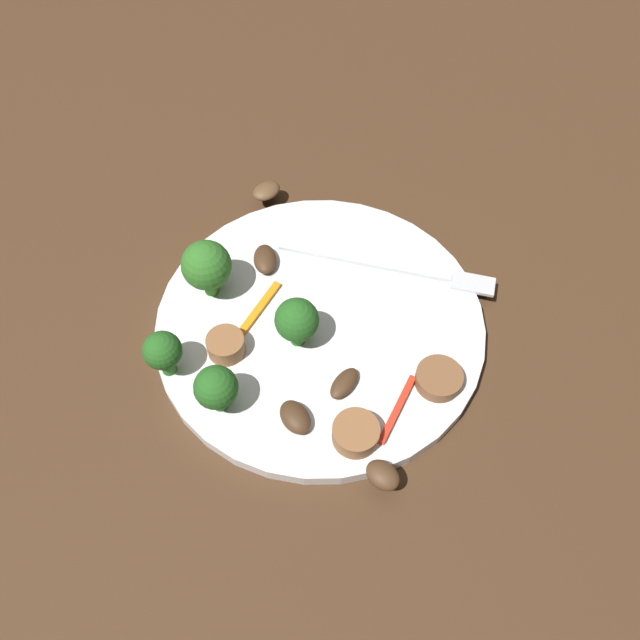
# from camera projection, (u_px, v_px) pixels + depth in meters

# --- Properties ---
(ground_plane) EXTENTS (1.40, 1.40, 0.00)m
(ground_plane) POSITION_uv_depth(u_px,v_px,m) (320.00, 328.00, 0.51)
(ground_plane) COLOR #422B19
(plate) EXTENTS (0.26, 0.26, 0.01)m
(plate) POSITION_uv_depth(u_px,v_px,m) (320.00, 324.00, 0.51)
(plate) COLOR white
(plate) RESTS_ON ground_plane
(fork) EXTENTS (0.18, 0.05, 0.00)m
(fork) POSITION_uv_depth(u_px,v_px,m) (402.00, 270.00, 0.53)
(fork) COLOR silver
(fork) RESTS_ON plate
(broccoli_floret_0) EXTENTS (0.03, 0.03, 0.04)m
(broccoli_floret_0) POSITION_uv_depth(u_px,v_px,m) (297.00, 321.00, 0.47)
(broccoli_floret_0) COLOR #296420
(broccoli_floret_0) RESTS_ON plate
(broccoli_floret_1) EXTENTS (0.04, 0.04, 0.05)m
(broccoli_floret_1) POSITION_uv_depth(u_px,v_px,m) (207.00, 266.00, 0.49)
(broccoli_floret_1) COLOR #347525
(broccoli_floret_1) RESTS_ON plate
(broccoli_floret_2) EXTENTS (0.03, 0.03, 0.04)m
(broccoli_floret_2) POSITION_uv_depth(u_px,v_px,m) (216.00, 388.00, 0.44)
(broccoli_floret_2) COLOR #296420
(broccoli_floret_2) RESTS_ON plate
(broccoli_floret_3) EXTENTS (0.03, 0.03, 0.04)m
(broccoli_floret_3) POSITION_uv_depth(u_px,v_px,m) (163.00, 352.00, 0.46)
(broccoli_floret_3) COLOR #296420
(broccoli_floret_3) RESTS_ON plate
(sausage_slice_0) EXTENTS (0.05, 0.05, 0.01)m
(sausage_slice_0) POSITION_uv_depth(u_px,v_px,m) (356.00, 433.00, 0.44)
(sausage_slice_0) COLOR brown
(sausage_slice_0) RESTS_ON plate
(sausage_slice_1) EXTENTS (0.04, 0.04, 0.01)m
(sausage_slice_1) POSITION_uv_depth(u_px,v_px,m) (439.00, 379.00, 0.47)
(sausage_slice_1) COLOR brown
(sausage_slice_1) RESTS_ON plate
(sausage_slice_2) EXTENTS (0.04, 0.04, 0.02)m
(sausage_slice_2) POSITION_uv_depth(u_px,v_px,m) (226.00, 345.00, 0.48)
(sausage_slice_2) COLOR brown
(sausage_slice_2) RESTS_ON plate
(mushroom_0) EXTENTS (0.03, 0.02, 0.01)m
(mushroom_0) POSITION_uv_depth(u_px,v_px,m) (383.00, 475.00, 0.43)
(mushroom_0) COLOR #4C331E
(mushroom_0) RESTS_ON plate
(mushroom_1) EXTENTS (0.03, 0.04, 0.01)m
(mushroom_1) POSITION_uv_depth(u_px,v_px,m) (265.00, 259.00, 0.53)
(mushroom_1) COLOR #422B19
(mushroom_1) RESTS_ON plate
(mushroom_2) EXTENTS (0.03, 0.03, 0.01)m
(mushroom_2) POSITION_uv_depth(u_px,v_px,m) (295.00, 417.00, 0.45)
(mushroom_2) COLOR #422B19
(mushroom_2) RESTS_ON plate
(mushroom_3) EXTENTS (0.03, 0.03, 0.01)m
(mushroom_3) POSITION_uv_depth(u_px,v_px,m) (266.00, 191.00, 0.57)
(mushroom_3) COLOR brown
(mushroom_3) RESTS_ON plate
(mushroom_4) EXTENTS (0.02, 0.03, 0.01)m
(mushroom_4) POSITION_uv_depth(u_px,v_px,m) (344.00, 383.00, 0.47)
(mushroom_4) COLOR #422B19
(mushroom_4) RESTS_ON plate
(pepper_strip_0) EXTENTS (0.01, 0.05, 0.00)m
(pepper_strip_0) POSITION_uv_depth(u_px,v_px,m) (260.00, 308.00, 0.51)
(pepper_strip_0) COLOR orange
(pepper_strip_0) RESTS_ON plate
(pepper_strip_1) EXTENTS (0.01, 0.06, 0.00)m
(pepper_strip_1) POSITION_uv_depth(u_px,v_px,m) (397.00, 409.00, 0.46)
(pepper_strip_1) COLOR red
(pepper_strip_1) RESTS_ON plate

